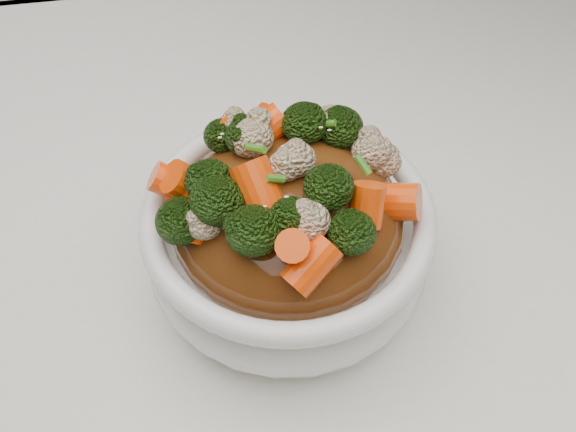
{
  "coord_description": "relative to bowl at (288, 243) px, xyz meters",
  "views": [
    {
      "loc": [
        0.0,
        -0.29,
        1.16
      ],
      "look_at": [
        0.05,
        -0.01,
        0.82
      ],
      "focal_mm": 42.0,
      "sensor_mm": 36.0,
      "label": 1
    }
  ],
  "objects": [
    {
      "name": "sauce_base",
      "position": [
        0.0,
        0.0,
        0.03
      ],
      "size": [
        0.18,
        0.18,
        0.08
      ],
      "primitive_type": "ellipsoid",
      "rotation": [
        0.0,
        0.0,
        0.15
      ],
      "color": "#572B0E",
      "rests_on": "bowl"
    },
    {
      "name": "carrots",
      "position": [
        0.0,
        0.0,
        0.08
      ],
      "size": [
        0.18,
        0.18,
        0.04
      ],
      "primitive_type": null,
      "rotation": [
        0.0,
        0.0,
        0.15
      ],
      "color": "#FF4A08",
      "rests_on": "sauce_base"
    },
    {
      "name": "bowl",
      "position": [
        0.0,
        0.0,
        0.0
      ],
      "size": [
        0.22,
        0.22,
        0.08
      ],
      "primitive_type": null,
      "rotation": [
        0.0,
        0.0,
        0.15
      ],
      "color": "white",
      "rests_on": "tablecloth"
    },
    {
      "name": "cauliflower",
      "position": [
        0.0,
        0.0,
        0.08
      ],
      "size": [
        0.18,
        0.18,
        0.03
      ],
      "primitive_type": null,
      "rotation": [
        0.0,
        0.0,
        0.15
      ],
      "color": "beige",
      "rests_on": "sauce_base"
    },
    {
      "name": "scallions",
      "position": [
        0.0,
        0.0,
        0.08
      ],
      "size": [
        0.13,
        0.13,
        0.02
      ],
      "primitive_type": null,
      "rotation": [
        0.0,
        0.0,
        0.15
      ],
      "color": "#3A7C1C",
      "rests_on": "sauce_base"
    },
    {
      "name": "sesame_seeds",
      "position": [
        0.0,
        0.0,
        0.08
      ],
      "size": [
        0.16,
        0.16,
        0.01
      ],
      "primitive_type": null,
      "rotation": [
        0.0,
        0.0,
        0.15
      ],
      "color": "beige",
      "rests_on": "sauce_base"
    },
    {
      "name": "broccoli",
      "position": [
        0.0,
        0.0,
        0.08
      ],
      "size": [
        0.18,
        0.18,
        0.04
      ],
      "primitive_type": null,
      "rotation": [
        0.0,
        0.0,
        0.15
      ],
      "color": "black",
      "rests_on": "sauce_base"
    },
    {
      "name": "tablecloth",
      "position": [
        -0.05,
        0.01,
        -0.06
      ],
      "size": [
        1.2,
        0.8,
        0.04
      ],
      "primitive_type": "cube",
      "color": "white",
      "rests_on": "dining_table"
    }
  ]
}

